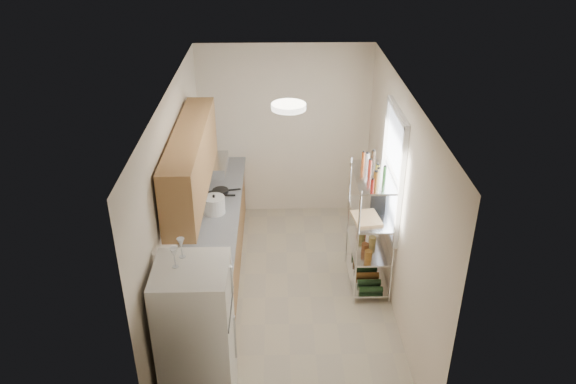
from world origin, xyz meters
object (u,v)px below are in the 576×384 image
rice_cooker (214,205)px  espresso_machine (379,193)px  cutting_board (366,218)px  refrigerator (197,339)px  frying_pan_large (214,196)px

rice_cooker → espresso_machine: size_ratio=0.86×
cutting_board → rice_cooker: bearing=168.0°
refrigerator → espresso_machine: (1.99, 2.07, 0.38)m
rice_cooker → cutting_board: 1.86m
espresso_machine → rice_cooker: bearing=-171.8°
refrigerator → rice_cooker: bearing=90.7°
frying_pan_large → cutting_board: 2.03m
cutting_board → espresso_machine: espresso_machine is taller
rice_cooker → frying_pan_large: size_ratio=1.12×
rice_cooker → cutting_board: bearing=-12.0°
refrigerator → espresso_machine: size_ratio=5.06×
refrigerator → frying_pan_large: refrigerator is taller
frying_pan_large → espresso_machine: espresso_machine is taller
refrigerator → rice_cooker: (-0.03, 2.11, 0.22)m
frying_pan_large → cutting_board: cutting_board is taller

